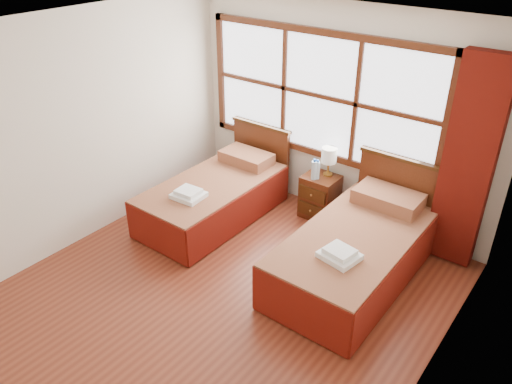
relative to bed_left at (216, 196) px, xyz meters
The scene contains 15 objects.
floor 1.63m from the bed_left, 48.44° to the right, with size 4.50×4.50×0.00m, color brown.
ceiling 2.81m from the bed_left, 48.44° to the right, with size 4.50×4.50×0.00m, color white.
wall_back 1.80m from the bed_left, 44.74° to the left, with size 4.00×4.00×0.00m, color silver.
wall_left 1.82m from the bed_left, 128.07° to the right, with size 4.50×4.50×0.00m, color silver.
wall_right 3.44m from the bed_left, 21.36° to the right, with size 4.50×4.50×0.00m, color silver.
window 1.77m from the bed_left, 51.32° to the left, with size 3.16×0.06×1.56m.
curtain 2.95m from the bed_left, 18.92° to the left, with size 0.50×0.16×2.30m, color #5B1009.
bed_left is the anchor object (origin of this frame).
bed_right 1.97m from the bed_left, ahead, with size 1.07×2.09×1.04m.
nightstand 1.31m from the bed_left, 37.48° to the left, with size 0.42×0.42×0.56m.
towels_left 0.57m from the bed_left, 85.85° to the right, with size 0.37×0.33×0.10m.
towels_right 2.12m from the bed_left, 14.36° to the right, with size 0.39×0.36×0.10m.
lamp 1.49m from the bed_left, 39.43° to the left, with size 0.19×0.19×0.37m.
bottle_near 1.27m from the bed_left, 34.75° to the left, with size 0.07×0.07×0.27m.
bottle_far 1.31m from the bed_left, 35.46° to the left, with size 0.07×0.07×0.25m.
Camera 1 is at (2.66, -2.82, 3.43)m, focal length 35.00 mm.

